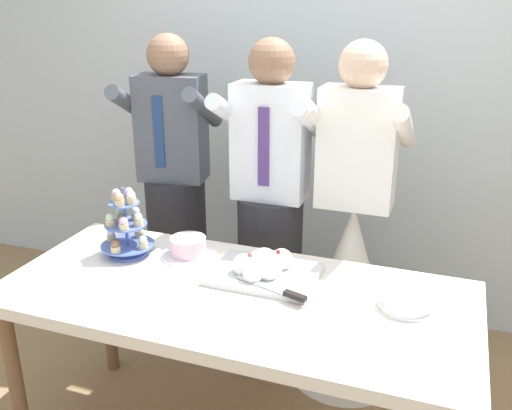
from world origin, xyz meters
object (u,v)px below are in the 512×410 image
at_px(cupcake_stand, 126,227).
at_px(person_guest, 176,209).
at_px(person_bride, 350,271).
at_px(dessert_table, 234,308).
at_px(plate_stack, 406,303).
at_px(main_cake_tray, 264,268).
at_px(person_groom, 270,230).
at_px(round_cake, 188,248).

height_order(cupcake_stand, person_guest, person_guest).
distance_m(person_bride, person_guest, 0.99).
height_order(dessert_table, plate_stack, plate_stack).
distance_m(cupcake_stand, main_cake_tray, 0.63).
distance_m(person_groom, person_guest, 0.58).
distance_m(cupcake_stand, person_bride, 1.08).
relative_size(plate_stack, person_groom, 0.12).
relative_size(dessert_table, main_cake_tray, 4.19).
bearing_deg(round_cake, cupcake_stand, -163.78).
distance_m(main_cake_tray, person_guest, 0.96).
xyz_separation_m(cupcake_stand, round_cake, (0.25, 0.07, -0.09)).
bearing_deg(plate_stack, person_guest, 151.91).
distance_m(plate_stack, round_cake, 0.93).
bearing_deg(person_bride, round_cake, -142.44).
bearing_deg(dessert_table, person_groom, 96.72).
bearing_deg(dessert_table, plate_stack, 8.44).
xyz_separation_m(cupcake_stand, plate_stack, (1.18, -0.05, -0.10)).
height_order(dessert_table, person_groom, person_groom).
bearing_deg(person_guest, dessert_table, -49.99).
bearing_deg(cupcake_stand, main_cake_tray, -0.29).
relative_size(person_groom, person_guest, 1.00).
distance_m(dessert_table, plate_stack, 0.64).
xyz_separation_m(main_cake_tray, person_guest, (-0.72, 0.63, -0.07)).
xyz_separation_m(dessert_table, person_guest, (-0.65, 0.78, 0.05)).
bearing_deg(person_bride, person_guest, 175.24).
xyz_separation_m(main_cake_tray, plate_stack, (0.56, -0.05, -0.02)).
bearing_deg(cupcake_stand, dessert_table, -14.75).
height_order(dessert_table, cupcake_stand, cupcake_stand).
height_order(main_cake_tray, person_guest, person_guest).
relative_size(person_bride, person_guest, 1.00).
relative_size(dessert_table, person_groom, 1.08).
bearing_deg(person_bride, person_groom, -176.93).
height_order(person_bride, person_guest, same).
distance_m(main_cake_tray, person_bride, 0.65).
relative_size(main_cake_tray, person_guest, 0.26).
bearing_deg(main_cake_tray, person_bride, 65.60).
xyz_separation_m(round_cake, person_guest, (-0.35, 0.56, -0.07)).
xyz_separation_m(dessert_table, round_cake, (-0.30, 0.22, 0.11)).
xyz_separation_m(round_cake, person_bride, (0.62, 0.48, -0.23)).
xyz_separation_m(plate_stack, person_bride, (-0.31, 0.60, -0.21)).
xyz_separation_m(cupcake_stand, main_cake_tray, (0.62, -0.00, -0.08)).
distance_m(round_cake, person_groom, 0.51).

